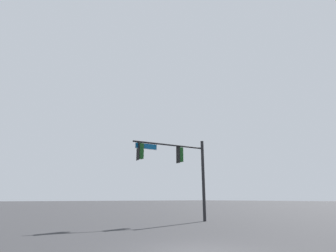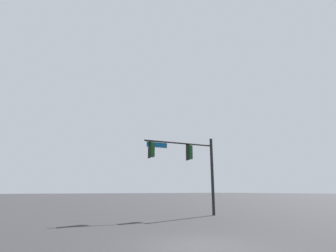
# 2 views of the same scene
# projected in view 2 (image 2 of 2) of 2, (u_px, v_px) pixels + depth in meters

# --- Properties ---
(ground_plane) EXTENTS (400.00, 400.00, 0.00)m
(ground_plane) POSITION_uv_depth(u_px,v_px,m) (200.00, 246.00, 9.17)
(ground_plane) COLOR #2D2D30
(signal_pole_near) EXTENTS (6.02, 1.28, 6.17)m
(signal_pole_near) POSITION_uv_depth(u_px,v_px,m) (190.00, 161.00, 20.87)
(signal_pole_near) COLOR black
(signal_pole_near) RESTS_ON ground_plane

